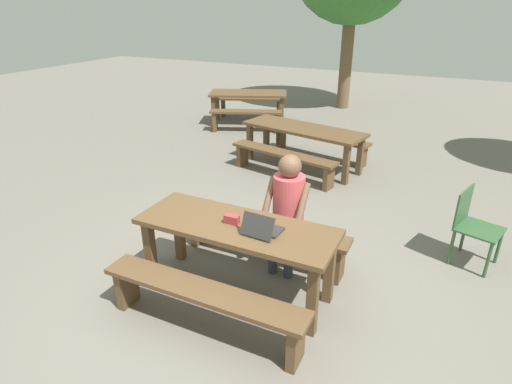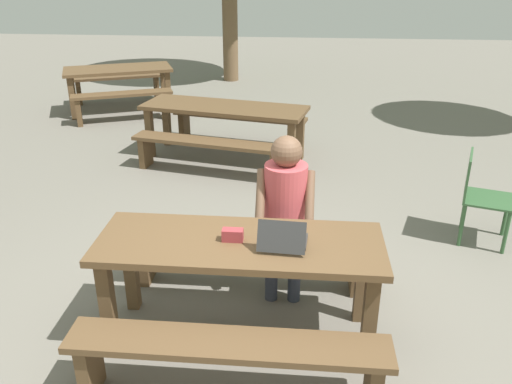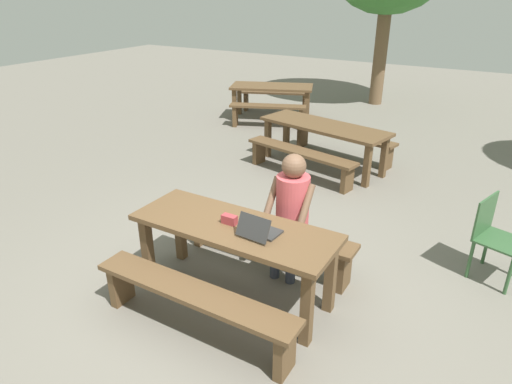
{
  "view_description": "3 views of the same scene",
  "coord_description": "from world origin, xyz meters",
  "px_view_note": "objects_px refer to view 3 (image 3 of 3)",
  "views": [
    {
      "loc": [
        1.69,
        -3.08,
        2.71
      ],
      "look_at": [
        0.09,
        0.25,
        1.03
      ],
      "focal_mm": 29.55,
      "sensor_mm": 36.0,
      "label": 1
    },
    {
      "loc": [
        0.39,
        -3.1,
        2.54
      ],
      "look_at": [
        0.09,
        0.25,
        1.03
      ],
      "focal_mm": 37.36,
      "sensor_mm": 36.0,
      "label": 2
    },
    {
      "loc": [
        2.0,
        -2.99,
        2.76
      ],
      "look_at": [
        0.09,
        0.25,
        1.03
      ],
      "focal_mm": 31.58,
      "sensor_mm": 36.0,
      "label": 3
    }
  ],
  "objects_px": {
    "picnic_table_front": "(234,237)",
    "plastic_chair": "(495,236)",
    "laptop": "(259,230)",
    "picnic_table_rear": "(272,91)",
    "person_seated": "(291,206)",
    "small_pouch": "(229,220)",
    "picnic_table_mid": "(324,131)"
  },
  "relations": [
    {
      "from": "picnic_table_front",
      "to": "laptop",
      "type": "bearing_deg",
      "value": -8.35
    },
    {
      "from": "small_pouch",
      "to": "picnic_table_mid",
      "type": "bearing_deg",
      "value": 99.17
    },
    {
      "from": "small_pouch",
      "to": "plastic_chair",
      "type": "xyz_separation_m",
      "value": [
        2.12,
        1.61,
        -0.35
      ]
    },
    {
      "from": "person_seated",
      "to": "picnic_table_mid",
      "type": "distance_m",
      "value": 3.17
    },
    {
      "from": "picnic_table_front",
      "to": "picnic_table_rear",
      "type": "relative_size",
      "value": 0.99
    },
    {
      "from": "laptop",
      "to": "small_pouch",
      "type": "relative_size",
      "value": 2.35
    },
    {
      "from": "picnic_table_front",
      "to": "person_seated",
      "type": "height_order",
      "value": "person_seated"
    },
    {
      "from": "picnic_table_mid",
      "to": "person_seated",
      "type": "bearing_deg",
      "value": -61.07
    },
    {
      "from": "picnic_table_front",
      "to": "picnic_table_mid",
      "type": "xyz_separation_m",
      "value": [
        -0.63,
        3.63,
        -0.04
      ]
    },
    {
      "from": "plastic_chair",
      "to": "laptop",
      "type": "bearing_deg",
      "value": 150.15
    },
    {
      "from": "person_seated",
      "to": "plastic_chair",
      "type": "distance_m",
      "value": 2.08
    },
    {
      "from": "picnic_table_front",
      "to": "plastic_chair",
      "type": "height_order",
      "value": "plastic_chair"
    },
    {
      "from": "picnic_table_front",
      "to": "plastic_chair",
      "type": "relative_size",
      "value": 2.27
    },
    {
      "from": "picnic_table_mid",
      "to": "picnic_table_rear",
      "type": "distance_m",
      "value": 3.04
    },
    {
      "from": "small_pouch",
      "to": "person_seated",
      "type": "height_order",
      "value": "person_seated"
    },
    {
      "from": "laptop",
      "to": "small_pouch",
      "type": "height_order",
      "value": "laptop"
    },
    {
      "from": "picnic_table_front",
      "to": "laptop",
      "type": "relative_size",
      "value": 5.85
    },
    {
      "from": "laptop",
      "to": "picnic_table_rear",
      "type": "bearing_deg",
      "value": -58.35
    },
    {
      "from": "person_seated",
      "to": "picnic_table_rear",
      "type": "height_order",
      "value": "person_seated"
    },
    {
      "from": "picnic_table_front",
      "to": "person_seated",
      "type": "distance_m",
      "value": 0.68
    },
    {
      "from": "laptop",
      "to": "picnic_table_rear",
      "type": "height_order",
      "value": "laptop"
    },
    {
      "from": "picnic_table_front",
      "to": "picnic_table_rear",
      "type": "xyz_separation_m",
      "value": [
        -2.78,
        5.79,
        -0.02
      ]
    },
    {
      "from": "laptop",
      "to": "picnic_table_rear",
      "type": "relative_size",
      "value": 0.17
    },
    {
      "from": "person_seated",
      "to": "laptop",
      "type": "bearing_deg",
      "value": -89.26
    },
    {
      "from": "plastic_chair",
      "to": "person_seated",
      "type": "bearing_deg",
      "value": 136.63
    },
    {
      "from": "small_pouch",
      "to": "person_seated",
      "type": "relative_size",
      "value": 0.11
    },
    {
      "from": "laptop",
      "to": "picnic_table_rear",
      "type": "xyz_separation_m",
      "value": [
        -3.07,
        5.84,
        -0.19
      ]
    },
    {
      "from": "plastic_chair",
      "to": "picnic_table_rear",
      "type": "distance_m",
      "value": 6.41
    },
    {
      "from": "picnic_table_front",
      "to": "picnic_table_mid",
      "type": "bearing_deg",
      "value": 99.88
    },
    {
      "from": "picnic_table_front",
      "to": "picnic_table_mid",
      "type": "height_order",
      "value": "picnic_table_front"
    },
    {
      "from": "person_seated",
      "to": "picnic_table_mid",
      "type": "height_order",
      "value": "person_seated"
    },
    {
      "from": "picnic_table_mid",
      "to": "small_pouch",
      "type": "bearing_deg",
      "value": -68.71
    }
  ]
}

